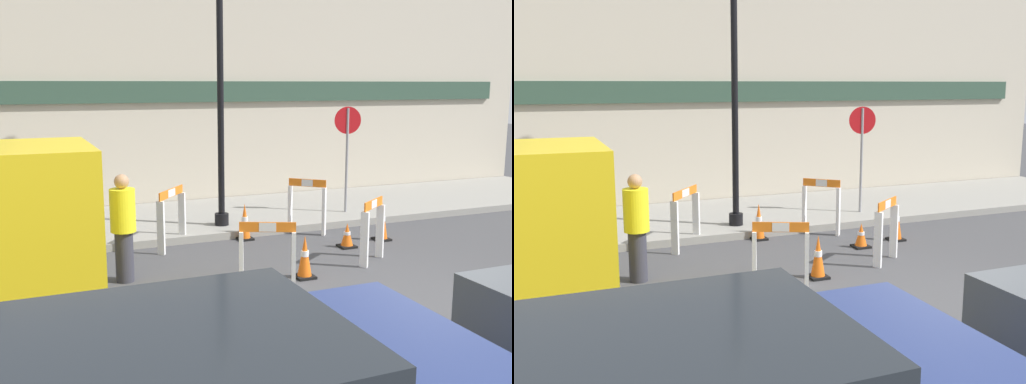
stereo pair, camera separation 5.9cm
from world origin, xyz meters
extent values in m
plane|color=#424244|center=(0.00, 0.00, 0.00)|extent=(60.00, 60.00, 0.00)
cube|color=gray|center=(0.00, 6.24, 0.07)|extent=(18.00, 3.48, 0.15)
cube|color=#BCB29E|center=(0.00, 8.06, 2.75)|extent=(18.00, 0.12, 5.50)
cube|color=#2D4738|center=(0.00, 7.95, 2.80)|extent=(16.20, 0.10, 0.50)
cylinder|color=black|center=(-1.34, 5.15, 0.27)|extent=(0.29, 0.29, 0.24)
cylinder|color=black|center=(-1.34, 5.15, 3.05)|extent=(0.13, 0.13, 5.80)
cylinder|color=gray|center=(1.66, 5.30, 1.31)|extent=(0.06, 0.06, 2.32)
cylinder|color=red|center=(1.66, 5.30, 2.20)|extent=(0.59, 0.16, 0.60)
cube|color=white|center=(0.45, 4.11, 0.49)|extent=(0.13, 0.14, 0.97)
cube|color=white|center=(-0.06, 4.59, 0.49)|extent=(0.13, 0.14, 0.97)
cube|color=orange|center=(0.20, 4.35, 1.05)|extent=(0.58, 0.54, 0.15)
cube|color=white|center=(0.20, 4.35, 1.05)|extent=(0.19, 0.18, 0.13)
cube|color=white|center=(-2.29, 4.70, 0.48)|extent=(0.14, 0.13, 0.96)
cube|color=white|center=(-2.87, 4.00, 0.48)|extent=(0.14, 0.13, 0.96)
cube|color=orange|center=(-2.58, 4.35, 1.04)|extent=(0.64, 0.77, 0.15)
cube|color=white|center=(-2.58, 4.35, 1.04)|extent=(0.21, 0.24, 0.14)
cube|color=white|center=(-2.16, 1.92, 0.41)|extent=(0.11, 0.14, 0.83)
cube|color=white|center=(-1.44, 1.60, 0.41)|extent=(0.11, 0.14, 0.83)
cube|color=orange|center=(-1.80, 1.76, 0.90)|extent=(0.78, 0.37, 0.15)
cube|color=white|center=(-1.80, 1.76, 0.90)|extent=(0.24, 0.13, 0.14)
cube|color=white|center=(0.04, 1.98, 0.47)|extent=(0.13, 0.14, 0.94)
cube|color=white|center=(0.61, 2.39, 0.47)|extent=(0.13, 0.14, 0.94)
cube|color=orange|center=(0.33, 2.19, 1.01)|extent=(0.64, 0.46, 0.15)
cube|color=white|center=(0.33, 2.19, 1.01)|extent=(0.20, 0.16, 0.14)
cube|color=black|center=(0.42, 3.15, 0.02)|extent=(0.30, 0.30, 0.04)
cone|color=orange|center=(0.42, 3.15, 0.25)|extent=(0.23, 0.22, 0.42)
cylinder|color=white|center=(0.42, 3.15, 0.27)|extent=(0.13, 0.13, 0.06)
cube|color=black|center=(1.31, 3.34, 0.02)|extent=(0.30, 0.30, 0.04)
cone|color=orange|center=(1.31, 3.34, 0.39)|extent=(0.23, 0.22, 0.71)
cylinder|color=white|center=(1.31, 3.34, 0.43)|extent=(0.13, 0.13, 0.10)
cube|color=black|center=(-1.12, 1.87, 0.02)|extent=(0.30, 0.30, 0.04)
cone|color=orange|center=(-1.12, 1.87, 0.36)|extent=(0.23, 0.23, 0.65)
cylinder|color=white|center=(-1.12, 1.87, 0.39)|extent=(0.13, 0.13, 0.09)
cube|color=black|center=(-1.13, 4.40, 0.02)|extent=(0.30, 0.30, 0.04)
cone|color=orange|center=(-1.13, 4.40, 0.38)|extent=(0.23, 0.22, 0.67)
cylinder|color=white|center=(-1.13, 4.40, 0.41)|extent=(0.13, 0.13, 0.09)
cylinder|color=#33333D|center=(-3.74, 2.78, 0.39)|extent=(0.34, 0.34, 0.79)
cylinder|color=yellow|center=(-3.74, 2.78, 1.11)|extent=(0.47, 0.47, 0.66)
sphere|color=tan|center=(-3.74, 2.78, 1.55)|extent=(0.27, 0.27, 0.22)
cube|color=#1E2328|center=(-4.72, -3.16, 1.42)|extent=(2.36, 1.68, 0.51)
cylinder|color=black|center=(-5.29, 2.40, 0.30)|extent=(0.60, 0.18, 0.60)
cylinder|color=black|center=(-5.29, 0.45, 0.30)|extent=(0.60, 0.18, 0.60)
camera|label=1|loc=(-5.24, -6.13, 2.99)|focal=42.00mm
camera|label=2|loc=(-5.19, -6.15, 2.99)|focal=42.00mm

